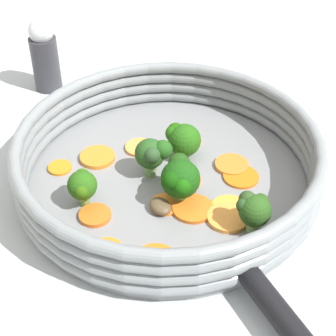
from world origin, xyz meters
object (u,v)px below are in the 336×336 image
Objects in this scene: carrot_slice_12 at (60,168)px; broccoli_floret_3 at (180,178)px; carrot_slice_1 at (186,180)px; carrot_slice_9 at (193,209)px; broccoli_floret_2 at (82,186)px; salt_shaker at (44,55)px; carrot_slice_6 at (140,147)px; mushroom_piece_1 at (193,181)px; carrot_slice_0 at (188,140)px; broccoli_floret_4 at (254,209)px; broccoli_floret_1 at (182,139)px; broccoli_floret_0 at (152,154)px; carrot_slice_7 at (95,215)px; mushroom_piece_0 at (160,206)px; carrot_slice_2 at (241,177)px; carrot_slice_3 at (232,165)px; carrot_slice_13 at (155,262)px; carrot_slice_11 at (228,217)px; carrot_slice_10 at (106,251)px; carrot_slice_5 at (165,204)px; carrot_slice_4 at (97,157)px; skillet at (168,181)px.

broccoli_floret_3 is (-0.07, 0.14, 0.03)m from carrot_slice_12.
carrot_slice_1 is 0.05m from carrot_slice_9.
broccoli_floret_2 is (0.08, -0.09, 0.02)m from carrot_slice_9.
carrot_slice_1 is at bearing 87.82° from salt_shaker.
carrot_slice_6 is at bearing -103.69° from carrot_slice_9.
carrot_slice_1 is at bearing -78.53° from mushroom_piece_1.
carrot_slice_0 is 0.73× the size of broccoli_floret_4.
carrot_slice_1 is 0.77× the size of broccoli_floret_1.
mushroom_piece_1 is (0.03, 0.05, -0.02)m from broccoli_floret_1.
carrot_slice_0 is 0.91× the size of carrot_slice_6.
salt_shaker reaches higher than carrot_slice_0.
broccoli_floret_0 reaches higher than broccoli_floret_1.
carrot_slice_9 is at bearing 112.41° from carrot_slice_12.
carrot_slice_7 is 0.07m from mushroom_piece_0.
broccoli_floret_2 is 0.13m from mushroom_piece_1.
broccoli_floret_0 is at bearing 65.88° from carrot_slice_6.
carrot_slice_0 is 0.80× the size of carrot_slice_2.
carrot_slice_3 is 0.11m from broccoli_floret_4.
carrot_slice_12 is at bearing -20.38° from carrot_slice_6.
salt_shaker reaches higher than carrot_slice_13.
carrot_slice_11 is 0.10m from carrot_slice_13.
carrot_slice_7 and carrot_slice_9 have the same top height.
carrot_slice_11 is 0.99× the size of broccoli_floret_4.
mushroom_piece_0 is 1.39× the size of mushroom_piece_1.
carrot_slice_10 is at bearing -30.82° from broccoli_floret_4.
carrot_slice_5 is 1.00× the size of carrot_slice_7.
mushroom_piece_0 is at bearing 31.75° from carrot_slice_0.
carrot_slice_4 is (0.10, -0.14, 0.00)m from carrot_slice_2.
salt_shaker reaches higher than broccoli_floret_2.
carrot_slice_5 is at bearing 64.30° from carrot_slice_6.
carrot_slice_4 is 0.94× the size of carrot_slice_11.
carrot_slice_4 is 1.18× the size of carrot_slice_10.
carrot_slice_2 is 0.35m from salt_shaker.
carrot_slice_5 is 0.32× the size of salt_shaker.
carrot_slice_4 is at bearing -54.80° from carrot_slice_2.
carrot_slice_13 is (0.10, -0.01, -0.00)m from carrot_slice_11.
broccoli_floret_3 is (-0.02, 0.00, 0.03)m from carrot_slice_5.
carrot_slice_3 is 0.16m from carrot_slice_4.
salt_shaker reaches higher than carrot_slice_6.
broccoli_floret_0 is 0.14m from broccoli_floret_4.
carrot_slice_10 is at bearing 3.15° from broccoli_floret_3.
carrot_slice_2 is 1.04× the size of carrot_slice_3.
mushroom_piece_0 is at bearing 38.02° from skillet.
carrot_slice_10 is 0.08m from broccoli_floret_2.
carrot_slice_2 is 0.18m from carrot_slice_7.
carrot_slice_13 is 0.10m from broccoli_floret_3.
broccoli_floret_1 reaches higher than skillet.
broccoli_floret_1 reaches higher than carrot_slice_10.
carrot_slice_1 is 0.75× the size of broccoli_floret_4.
carrot_slice_11 is (-0.04, 0.06, 0.00)m from carrot_slice_5.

